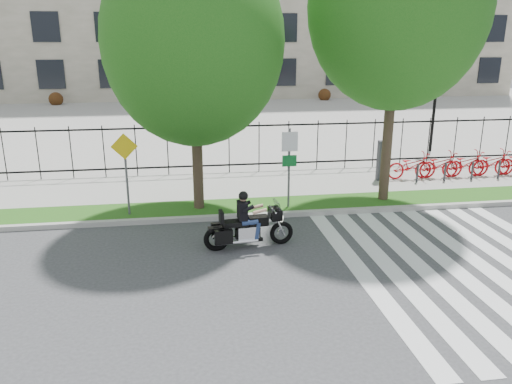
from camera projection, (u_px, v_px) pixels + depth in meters
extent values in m
plane|color=#373739|center=(269.00, 279.00, 11.33)|extent=(120.00, 120.00, 0.00)
cube|color=#A6A49D|center=(246.00, 216.00, 15.19)|extent=(60.00, 0.20, 0.15)
cube|color=#1B4F13|center=(242.00, 207.00, 16.00)|extent=(60.00, 1.50, 0.15)
cube|color=gray|center=(234.00, 186.00, 18.36)|extent=(60.00, 3.50, 0.15)
cube|color=gray|center=(207.00, 117.00, 34.98)|extent=(80.00, 34.00, 0.10)
cylinder|color=black|center=(434.00, 112.00, 23.53)|extent=(0.14, 0.14, 4.00)
cylinder|color=black|center=(438.00, 70.00, 22.98)|extent=(0.06, 0.70, 0.70)
sphere|color=white|center=(431.00, 68.00, 22.90)|extent=(0.36, 0.36, 0.36)
sphere|color=white|center=(445.00, 68.00, 23.00)|extent=(0.36, 0.36, 0.36)
cylinder|color=#3C2920|center=(197.00, 154.00, 15.28)|extent=(0.32, 0.32, 3.46)
ellipsoid|color=#145815|center=(193.00, 41.00, 14.31)|extent=(5.28, 5.28, 6.07)
cylinder|color=#3C2920|center=(388.00, 133.00, 16.01)|extent=(0.32, 0.32, 4.42)
ellipsoid|color=#145815|center=(398.00, 6.00, 14.89)|extent=(5.40, 5.40, 6.21)
cube|color=#2D2D33|center=(382.00, 161.00, 18.68)|extent=(0.35, 0.25, 1.50)
imported|color=red|center=(412.00, 166.00, 18.92)|extent=(1.92, 0.67, 1.01)
cylinder|color=#2D2D33|center=(417.00, 173.00, 18.49)|extent=(0.08, 0.08, 0.70)
imported|color=red|center=(439.00, 165.00, 19.08)|extent=(1.92, 0.67, 1.01)
cylinder|color=#2D2D33|center=(445.00, 172.00, 18.65)|extent=(0.08, 0.08, 0.70)
imported|color=red|center=(466.00, 164.00, 19.23)|extent=(1.92, 0.67, 1.01)
cylinder|color=#2D2D33|center=(472.00, 171.00, 18.80)|extent=(0.08, 0.08, 0.70)
imported|color=red|center=(492.00, 163.00, 19.39)|extent=(1.92, 0.67, 1.01)
cylinder|color=#2D2D33|center=(499.00, 170.00, 18.96)|extent=(0.08, 0.08, 0.70)
cylinder|color=#59595B|center=(289.00, 168.00, 15.48)|extent=(0.07, 0.07, 2.50)
cube|color=white|center=(290.00, 142.00, 15.20)|extent=(0.50, 0.03, 0.60)
cube|color=#0C6626|center=(289.00, 161.00, 15.37)|extent=(0.45, 0.03, 0.35)
cylinder|color=#59595B|center=(127.00, 176.00, 14.80)|extent=(0.07, 0.07, 2.40)
cube|color=yellow|center=(124.00, 147.00, 14.50)|extent=(0.78, 0.03, 0.78)
torus|color=black|center=(281.00, 233.00, 13.24)|extent=(0.64, 0.18, 0.63)
torus|color=black|center=(216.00, 239.00, 12.83)|extent=(0.68, 0.20, 0.67)
cube|color=black|center=(275.00, 213.00, 13.03)|extent=(0.32, 0.53, 0.28)
cube|color=#26262B|center=(277.00, 206.00, 12.98)|extent=(0.18, 0.47, 0.28)
cube|color=silver|center=(248.00, 232.00, 12.99)|extent=(0.58, 0.36, 0.37)
cube|color=black|center=(258.00, 220.00, 12.97)|extent=(0.53, 0.36, 0.24)
cube|color=black|center=(235.00, 223.00, 12.83)|extent=(0.67, 0.39, 0.13)
cube|color=black|center=(221.00, 217.00, 12.69)|extent=(0.12, 0.32, 0.31)
cube|color=black|center=(224.00, 237.00, 12.56)|extent=(0.47, 0.19, 0.37)
cube|color=black|center=(220.00, 229.00, 13.07)|extent=(0.47, 0.19, 0.37)
cube|color=black|center=(242.00, 210.00, 12.78)|extent=(0.26, 0.39, 0.48)
sphere|color=tan|center=(243.00, 197.00, 12.69)|extent=(0.21, 0.21, 0.21)
sphere|color=black|center=(243.00, 196.00, 12.67)|extent=(0.25, 0.25, 0.25)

